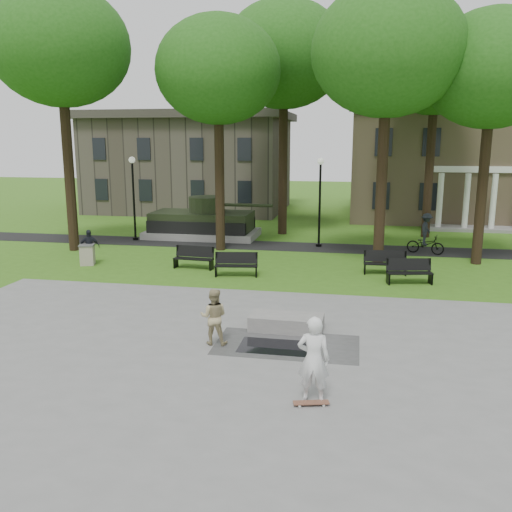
% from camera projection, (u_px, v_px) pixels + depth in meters
% --- Properties ---
extents(ground, '(120.00, 120.00, 0.00)m').
position_uv_depth(ground, '(275.00, 318.00, 17.51)').
color(ground, '#366317').
rests_on(ground, ground).
extents(plaza, '(22.00, 16.00, 0.02)m').
position_uv_depth(plaza, '(243.00, 385.00, 12.71)').
color(plaza, gray).
rests_on(plaza, ground).
extents(footpath, '(44.00, 2.60, 0.01)m').
position_uv_depth(footpath, '(309.00, 247.00, 29.04)').
color(footpath, black).
rests_on(footpath, ground).
extents(building_right, '(17.00, 12.00, 8.60)m').
position_uv_depth(building_right, '(463.00, 158.00, 39.78)').
color(building_right, '#9E8460').
rests_on(building_right, ground).
extents(building_left, '(15.00, 10.00, 7.20)m').
position_uv_depth(building_left, '(191.00, 166.00, 44.21)').
color(building_left, '#4C443D').
rests_on(building_left, ground).
extents(tree_0, '(6.80, 6.80, 12.97)m').
position_uv_depth(tree_0, '(60.00, 47.00, 26.23)').
color(tree_0, black).
rests_on(tree_0, ground).
extents(tree_1, '(6.20, 6.20, 11.63)m').
position_uv_depth(tree_1, '(218.00, 71.00, 26.54)').
color(tree_1, black).
rests_on(tree_1, ground).
extents(tree_2, '(6.60, 6.60, 12.16)m').
position_uv_depth(tree_2, '(388.00, 52.00, 23.10)').
color(tree_2, black).
rests_on(tree_2, ground).
extents(tree_3, '(6.00, 6.00, 11.19)m').
position_uv_depth(tree_3, '(493.00, 70.00, 23.40)').
color(tree_3, black).
rests_on(tree_3, ground).
extents(tree_4, '(7.20, 7.20, 13.50)m').
position_uv_depth(tree_4, '(284.00, 55.00, 31.07)').
color(tree_4, black).
rests_on(tree_4, ground).
extents(tree_5, '(6.40, 6.40, 12.44)m').
position_uv_depth(tree_5, '(436.00, 66.00, 30.17)').
color(tree_5, black).
rests_on(tree_5, ground).
extents(lamp_left, '(0.36, 0.36, 4.73)m').
position_uv_depth(lamp_left, '(133.00, 191.00, 30.55)').
color(lamp_left, black).
rests_on(lamp_left, ground).
extents(lamp_mid, '(0.36, 0.36, 4.73)m').
position_uv_depth(lamp_mid, '(320.00, 195.00, 28.66)').
color(lamp_mid, black).
rests_on(lamp_mid, ground).
extents(tank_monument, '(7.45, 3.40, 2.40)m').
position_uv_depth(tank_monument, '(203.00, 223.00, 31.95)').
color(tank_monument, gray).
rests_on(tank_monument, ground).
extents(puddle, '(2.20, 1.20, 0.00)m').
position_uv_depth(puddle, '(279.00, 347.00, 14.98)').
color(puddle, black).
rests_on(puddle, plaza).
extents(concrete_block, '(2.22, 1.05, 0.45)m').
position_uv_depth(concrete_block, '(286.00, 322.00, 16.32)').
color(concrete_block, gray).
rests_on(concrete_block, plaza).
extents(skateboard, '(0.81, 0.38, 0.07)m').
position_uv_depth(skateboard, '(311.00, 404.00, 11.68)').
color(skateboard, brown).
rests_on(skateboard, plaza).
extents(skateboarder, '(0.71, 0.47, 1.94)m').
position_uv_depth(skateboarder, '(314.00, 359.00, 11.69)').
color(skateboarder, silver).
rests_on(skateboarder, plaza).
extents(friend_watching, '(0.83, 0.67, 1.60)m').
position_uv_depth(friend_watching, '(214.00, 317.00, 15.07)').
color(friend_watching, tan).
rests_on(friend_watching, plaza).
extents(pedestrian_walker, '(1.02, 0.74, 1.60)m').
position_uv_depth(pedestrian_walker, '(89.00, 247.00, 25.03)').
color(pedestrian_walker, black).
rests_on(pedestrian_walker, ground).
extents(cyclist, '(1.96, 1.22, 2.07)m').
position_uv_depth(cyclist, '(426.00, 237.00, 27.23)').
color(cyclist, black).
rests_on(cyclist, ground).
extents(park_bench_0, '(1.83, 0.67, 1.00)m').
position_uv_depth(park_bench_0, '(194.00, 257.00, 24.18)').
color(park_bench_0, black).
rests_on(park_bench_0, ground).
extents(park_bench_1, '(1.85, 0.79, 1.00)m').
position_uv_depth(park_bench_1, '(237.00, 264.00, 22.83)').
color(park_bench_1, black).
rests_on(park_bench_1, ground).
extents(park_bench_2, '(1.82, 0.59, 1.00)m').
position_uv_depth(park_bench_2, '(385.00, 262.00, 23.18)').
color(park_bench_2, black).
rests_on(park_bench_2, ground).
extents(park_bench_3, '(1.85, 0.87, 1.00)m').
position_uv_depth(park_bench_3, '(410.00, 271.00, 21.61)').
color(park_bench_3, black).
rests_on(park_bench_3, ground).
extents(trash_bin, '(0.83, 0.83, 0.96)m').
position_uv_depth(trash_bin, '(87.00, 254.00, 24.87)').
color(trash_bin, '#A19484').
rests_on(trash_bin, ground).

